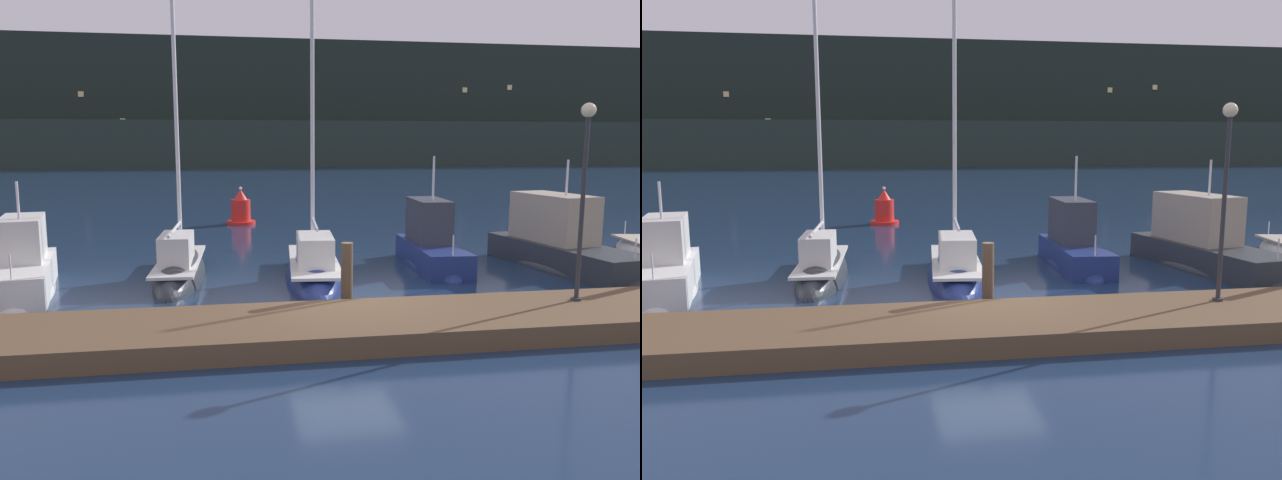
# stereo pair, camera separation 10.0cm
# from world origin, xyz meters

# --- Properties ---
(ground_plane) EXTENTS (400.00, 400.00, 0.00)m
(ground_plane) POSITION_xyz_m (0.00, 0.00, 0.00)
(ground_plane) COLOR #192D4C
(dock) EXTENTS (38.50, 2.80, 0.45)m
(dock) POSITION_xyz_m (0.00, -1.66, 0.23)
(dock) COLOR brown
(dock) RESTS_ON ground
(mooring_pile_2) EXTENTS (0.28, 0.28, 1.73)m
(mooring_pile_2) POSITION_xyz_m (0.00, -0.01, 0.86)
(mooring_pile_2) COLOR #4C3D2D
(mooring_pile_2) RESTS_ON ground
(motorboat_berth_3) EXTENTS (2.39, 5.38, 3.46)m
(motorboat_berth_3) POSITION_xyz_m (-8.14, 3.54, 0.41)
(motorboat_berth_3) COLOR white
(motorboat_berth_3) RESTS_ON ground
(sailboat_berth_4) EXTENTS (1.73, 6.03, 9.73)m
(sailboat_berth_4) POSITION_xyz_m (-4.09, 4.70, 0.14)
(sailboat_berth_4) COLOR #2D3338
(sailboat_berth_4) RESTS_ON ground
(sailboat_berth_5) EXTENTS (2.33, 6.37, 9.80)m
(sailboat_berth_5) POSITION_xyz_m (-0.16, 3.97, 0.15)
(sailboat_berth_5) COLOR navy
(sailboat_berth_5) RESTS_ON ground
(motorboat_berth_6) EXTENTS (1.84, 5.13, 4.14)m
(motorboat_berth_6) POSITION_xyz_m (3.91, 5.10, 0.40)
(motorboat_berth_6) COLOR navy
(motorboat_berth_6) RESTS_ON ground
(motorboat_berth_7) EXTENTS (2.97, 6.87, 3.99)m
(motorboat_berth_7) POSITION_xyz_m (8.01, 4.20, 0.47)
(motorboat_berth_7) COLOR #2D3338
(motorboat_berth_7) RESTS_ON ground
(channel_buoy) EXTENTS (1.41, 1.41, 1.84)m
(channel_buoy) POSITION_xyz_m (-1.74, 16.70, 0.67)
(channel_buoy) COLOR red
(channel_buoy) RESTS_ON ground
(dock_lamppost) EXTENTS (0.32, 0.32, 4.44)m
(dock_lamppost) POSITION_xyz_m (5.12, -1.25, 3.39)
(dock_lamppost) COLOR #2D2D33
(dock_lamppost) RESTS_ON dock
(hillside_backdrop) EXTENTS (240.00, 23.00, 19.81)m
(hillside_backdrop) POSITION_xyz_m (-0.46, 92.83, 9.16)
(hillside_backdrop) COLOR #1E2823
(hillside_backdrop) RESTS_ON ground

